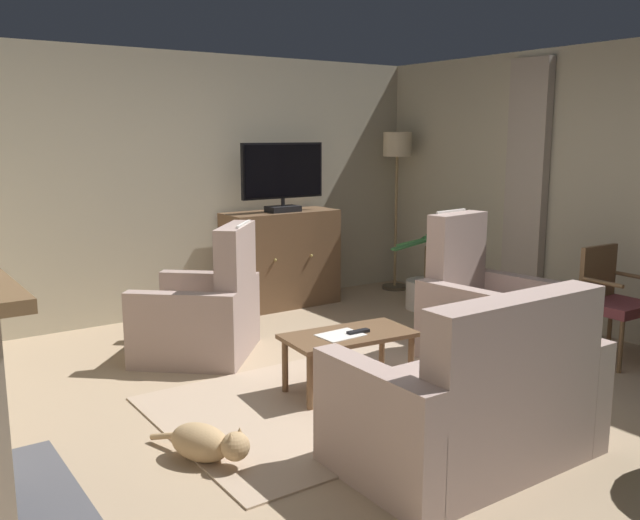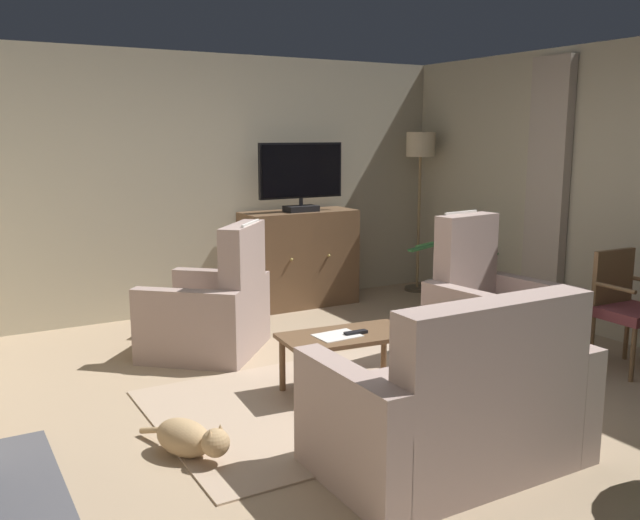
# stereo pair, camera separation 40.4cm
# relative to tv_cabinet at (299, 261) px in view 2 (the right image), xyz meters

# --- Properties ---
(ground_plane) EXTENTS (6.15, 6.24, 0.04)m
(ground_plane) POSITION_rel_tv_cabinet_xyz_m (-0.96, -2.52, -0.50)
(ground_plane) COLOR tan
(wall_back) EXTENTS (6.15, 0.10, 2.57)m
(wall_back) POSITION_rel_tv_cabinet_xyz_m (-0.96, 0.35, 0.81)
(wall_back) COLOR #B2A88E
(wall_back) RESTS_ON ground_plane
(wall_right_with_window) EXTENTS (0.10, 6.24, 2.57)m
(wall_right_with_window) POSITION_rel_tv_cabinet_xyz_m (1.86, -2.52, 0.81)
(wall_right_with_window) COLOR #BBB095
(wall_right_with_window) RESTS_ON ground_plane
(curtain_panel_far) EXTENTS (0.10, 0.44, 2.16)m
(curtain_panel_far) POSITION_rel_tv_cabinet_xyz_m (1.75, -1.70, 0.94)
(curtain_panel_far) COLOR #B2A393
(rug_central) EXTENTS (2.52, 1.71, 0.01)m
(rug_central) POSITION_rel_tv_cabinet_xyz_m (-0.97, -2.48, -0.47)
(rug_central) COLOR tan
(rug_central) RESTS_ON ground_plane
(tv_cabinet) EXTENTS (1.21, 0.50, 1.00)m
(tv_cabinet) POSITION_rel_tv_cabinet_xyz_m (0.00, 0.00, 0.00)
(tv_cabinet) COLOR #4A3523
(tv_cabinet) RESTS_ON ground_plane
(television) EXTENTS (0.93, 0.20, 0.70)m
(television) POSITION_rel_tv_cabinet_xyz_m (-0.00, -0.05, 0.90)
(television) COLOR black
(television) RESTS_ON tv_cabinet
(coffee_table) EXTENTS (0.95, 0.55, 0.42)m
(coffee_table) POSITION_rel_tv_cabinet_xyz_m (-0.89, -2.36, -0.11)
(coffee_table) COLOR brown
(coffee_table) RESTS_ON ground_plane
(tv_remote) EXTENTS (0.17, 0.05, 0.02)m
(tv_remote) POSITION_rel_tv_cabinet_xyz_m (-0.83, -2.39, -0.05)
(tv_remote) COLOR black
(tv_remote) RESTS_ON coffee_table
(folded_newspaper) EXTENTS (0.31, 0.23, 0.01)m
(folded_newspaper) POSITION_rel_tv_cabinet_xyz_m (-0.96, -2.37, -0.05)
(folded_newspaper) COLOR silver
(folded_newspaper) RESTS_ON coffee_table
(sofa_floral) EXTENTS (1.44, 0.87, 0.99)m
(sofa_floral) POSITION_rel_tv_cabinet_xyz_m (-0.96, -3.59, -0.14)
(sofa_floral) COLOR #A3897F
(sofa_floral) RESTS_ON ground_plane
(armchair_beside_cabinet) EXTENTS (0.93, 1.01, 1.18)m
(armchair_beside_cabinet) POSITION_rel_tv_cabinet_xyz_m (0.44, -2.42, -0.13)
(armchair_beside_cabinet) COLOR #A3897F
(armchair_beside_cabinet) RESTS_ON ground_plane
(armchair_near_window) EXTENTS (1.26, 1.26, 1.10)m
(armchair_near_window) POSITION_rel_tv_cabinet_xyz_m (-1.37, -1.04, -0.14)
(armchair_near_window) COLOR #A3897F
(armchair_near_window) RESTS_ON ground_plane
(side_chair_tucked_against_wall) EXTENTS (0.47, 0.44, 0.91)m
(side_chair_tucked_against_wall) POSITION_rel_tv_cabinet_xyz_m (1.24, -2.99, 0.03)
(side_chair_tucked_against_wall) COLOR brown
(side_chair_tucked_against_wall) RESTS_ON ground_plane
(potted_plant_small_fern_corner) EXTENTS (0.92, 0.93, 0.78)m
(potted_plant_small_fern_corner) POSITION_rel_tv_cabinet_xyz_m (1.17, -0.96, -0.28)
(potted_plant_small_fern_corner) COLOR beige
(potted_plant_small_fern_corner) RESTS_ON ground_plane
(cat) EXTENTS (0.37, 0.67, 0.23)m
(cat) POSITION_rel_tv_cabinet_xyz_m (-2.17, -2.77, -0.37)
(cat) COLOR tan
(cat) RESTS_ON ground_plane
(floor_lamp) EXTENTS (0.32, 0.32, 1.81)m
(floor_lamp) POSITION_rel_tv_cabinet_xyz_m (1.51, -0.08, 0.99)
(floor_lamp) COLOR #4C4233
(floor_lamp) RESTS_ON ground_plane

